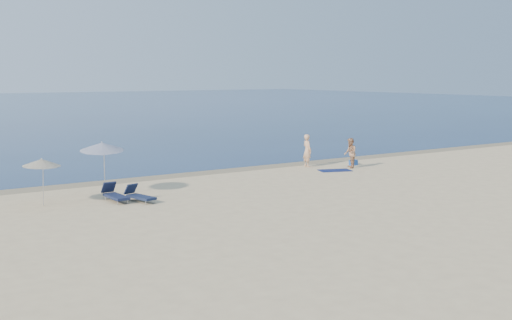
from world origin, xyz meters
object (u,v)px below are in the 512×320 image
(person_left, at_px, (307,150))
(blue_cooler, at_px, (353,163))
(person_right, at_px, (350,153))
(umbrella_near, at_px, (102,147))

(person_left, xyz_separation_m, blue_cooler, (2.65, -1.08, -0.79))
(person_right, height_order, blue_cooler, person_right)
(person_right, relative_size, umbrella_near, 0.69)
(person_left, relative_size, umbrella_near, 0.76)
(person_right, bearing_deg, umbrella_near, -56.71)
(person_right, distance_m, umbrella_near, 14.95)
(person_right, xyz_separation_m, umbrella_near, (-14.89, -0.14, 1.32))
(person_right, height_order, umbrella_near, umbrella_near)
(blue_cooler, xyz_separation_m, umbrella_near, (-15.82, -0.89, 2.03))
(person_left, height_order, person_right, person_left)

